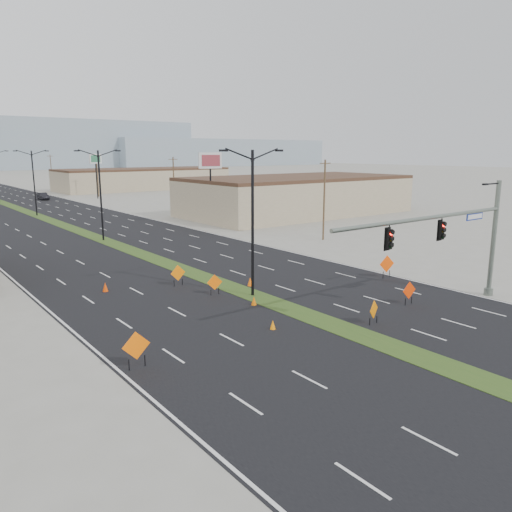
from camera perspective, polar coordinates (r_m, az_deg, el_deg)
ground at (r=26.98m, az=15.50°, el=-10.10°), size 600.00×600.00×0.00m
building_se_near at (r=81.05m, az=4.66°, el=6.78°), size 36.00×18.00×5.50m
building_se_far at (r=137.89m, az=-12.71°, el=8.52°), size 44.00×16.00×5.00m
mesa_east at (r=364.68m, az=-4.42°, el=11.70°), size 160.00×50.00×18.00m
signal_mast at (r=33.76m, az=22.03°, el=2.31°), size 16.30×0.60×8.00m
streetlight_0 at (r=33.88m, az=-0.39°, el=4.28°), size 5.15×0.24×10.02m
streetlight_1 at (r=58.55m, az=-17.35°, el=6.96°), size 5.15×0.24×10.02m
streetlight_2 at (r=85.31m, az=-24.05°, el=7.85°), size 5.15×0.24×10.02m
utility_pole_0 at (r=56.85m, az=7.80°, el=6.50°), size 1.60×0.20×9.00m
utility_pole_1 at (r=85.07m, az=-9.37°, el=8.20°), size 1.60×0.20×9.00m
utility_pole_2 at (r=117.02m, az=-17.66°, el=8.77°), size 1.60×0.20×9.00m
utility_pole_3 at (r=150.33m, az=-22.35°, el=9.01°), size 1.60×0.20×9.00m
car_mid at (r=113.43m, az=-23.16°, el=6.29°), size 1.55×4.41×1.45m
construction_sign_0 at (r=23.99m, az=-13.53°, el=-10.05°), size 1.36×0.10×1.81m
construction_sign_1 at (r=35.07m, az=-4.75°, el=-3.10°), size 1.06×0.37×1.47m
construction_sign_2 at (r=37.73m, az=-8.91°, el=-2.01°), size 1.20×0.06×1.60m
construction_sign_3 at (r=29.91m, az=13.31°, el=-6.08°), size 1.04×0.36×1.44m
construction_sign_4 at (r=34.26m, az=17.10°, el=-3.87°), size 1.17×0.15×1.56m
construction_sign_5 at (r=40.95m, az=14.73°, el=-0.95°), size 1.34×0.38×1.83m
cone_0 at (r=28.51m, az=1.93°, el=-7.86°), size 0.34×0.34×0.55m
cone_1 at (r=32.78m, az=-0.24°, el=-5.15°), size 0.43×0.43×0.60m
cone_2 at (r=37.35m, az=-0.68°, el=-2.95°), size 0.52×0.52×0.67m
cone_3 at (r=37.48m, az=-16.85°, el=-3.42°), size 0.48×0.48×0.68m
pole_sign_east_near at (r=68.15m, az=-5.25°, el=10.22°), size 3.17×1.11×9.76m
pole_sign_east_far at (r=112.16m, az=-17.86°, el=10.17°), size 2.99×1.41×9.39m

